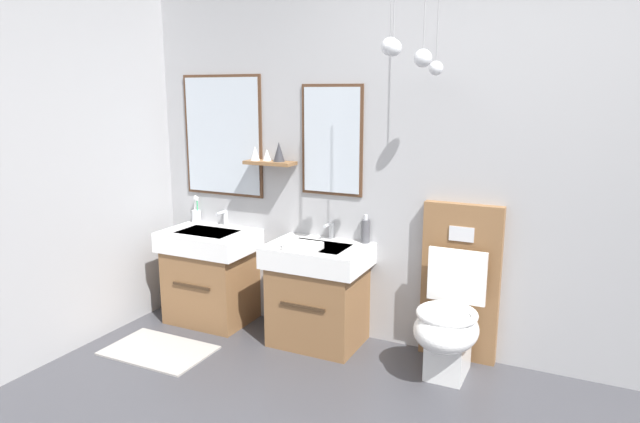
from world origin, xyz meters
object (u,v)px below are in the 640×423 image
at_px(vanity_sink_left, 212,273).
at_px(folded_hand_towel, 303,246).
at_px(soap_dispenser, 366,231).
at_px(vanity_sink_right, 319,291).
at_px(toilet, 453,311).
at_px(toothbrush_cup, 196,215).

height_order(vanity_sink_left, folded_hand_towel, folded_hand_towel).
xyz_separation_m(soap_dispenser, folded_hand_towel, (-0.30, -0.32, -0.06)).
relative_size(vanity_sink_left, folded_hand_towel, 3.09).
height_order(vanity_sink_right, toilet, toilet).
bearing_deg(folded_hand_towel, toilet, 9.29).
distance_m(vanity_sink_left, toilet, 1.77).
distance_m(vanity_sink_left, soap_dispenser, 1.22).
relative_size(vanity_sink_left, vanity_sink_right, 1.00).
relative_size(vanity_sink_left, toilet, 0.68).
bearing_deg(folded_hand_towel, toothbrush_cup, 163.86).
xyz_separation_m(vanity_sink_right, folded_hand_towel, (-0.04, -0.15, 0.35)).
relative_size(toilet, toothbrush_cup, 4.82).
bearing_deg(vanity_sink_right, folded_hand_towel, -105.30).
height_order(vanity_sink_right, folded_hand_towel, folded_hand_towel).
height_order(toilet, toothbrush_cup, toilet).
xyz_separation_m(vanity_sink_left, soap_dispenser, (1.13, 0.18, 0.41)).
bearing_deg(vanity_sink_left, toilet, 0.21).
distance_m(toothbrush_cup, folded_hand_towel, 1.13).
distance_m(vanity_sink_left, folded_hand_towel, 0.92).
distance_m(vanity_sink_right, toothbrush_cup, 1.20).
bearing_deg(vanity_sink_right, vanity_sink_left, 180.00).
height_order(vanity_sink_left, soap_dispenser, soap_dispenser).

